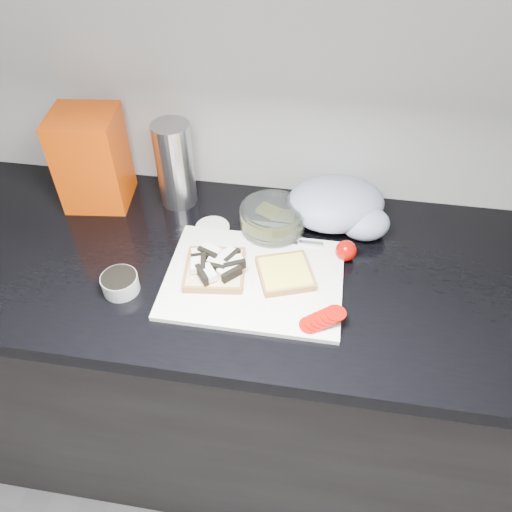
{
  "coord_description": "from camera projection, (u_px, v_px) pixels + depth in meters",
  "views": [
    {
      "loc": [
        0.19,
        0.37,
        1.74
      ],
      "look_at": [
        0.06,
        1.17,
        0.95
      ],
      "focal_mm": 35.0,
      "sensor_mm": 36.0,
      "label": 1
    }
  ],
  "objects": [
    {
      "name": "glass_bowl",
      "position": [
        273.0,
        220.0,
        1.24
      ],
      "size": [
        0.16,
        0.16,
        0.07
      ],
      "rotation": [
        0.0,
        0.0,
        -0.43
      ],
      "color": "silver",
      "rests_on": "countertop"
    },
    {
      "name": "tomato_slices",
      "position": [
        323.0,
        319.0,
        1.03
      ],
      "size": [
        0.11,
        0.08,
        0.02
      ],
      "rotation": [
        0.0,
        0.0,
        0.0
      ],
      "color": "#A00803",
      "rests_on": "cutting_board"
    },
    {
      "name": "tub_lid",
      "position": [
        212.0,
        227.0,
        1.27
      ],
      "size": [
        0.11,
        0.11,
        0.01
      ],
      "primitive_type": "cylinder",
      "rotation": [
        0.0,
        0.0,
        0.33
      ],
      "color": "silver",
      "rests_on": "countertop"
    },
    {
      "name": "bread_bag",
      "position": [
        92.0,
        159.0,
        1.27
      ],
      "size": [
        0.18,
        0.17,
        0.25
      ],
      "primitive_type": "cube",
      "rotation": [
        0.0,
        0.0,
        0.12
      ],
      "color": "#CD3A03",
      "rests_on": "countertop"
    },
    {
      "name": "cutting_board",
      "position": [
        254.0,
        279.0,
        1.14
      ],
      "size": [
        0.4,
        0.3,
        0.01
      ],
      "primitive_type": "cube",
      "color": "white",
      "rests_on": "countertop"
    },
    {
      "name": "bread_right",
      "position": [
        285.0,
        273.0,
        1.13
      ],
      "size": [
        0.16,
        0.16,
        0.02
      ],
      "rotation": [
        0.0,
        0.0,
        0.34
      ],
      "color": "beige",
      "rests_on": "cutting_board"
    },
    {
      "name": "grocery_bag",
      "position": [
        340.0,
        206.0,
        1.25
      ],
      "size": [
        0.3,
        0.26,
        0.11
      ],
      "rotation": [
        0.0,
        0.0,
        0.3
      ],
      "color": "#9BA5BF",
      "rests_on": "countertop"
    },
    {
      "name": "knife",
      "position": [
        294.0,
        242.0,
        1.21
      ],
      "size": [
        0.19,
        0.01,
        0.01
      ],
      "rotation": [
        0.0,
        0.0,
        0.0
      ],
      "color": "silver",
      "rests_on": "cutting_board"
    },
    {
      "name": "seed_tub",
      "position": [
        120.0,
        283.0,
        1.11
      ],
      "size": [
        0.08,
        0.08,
        0.04
      ],
      "color": "#989D9D",
      "rests_on": "countertop"
    },
    {
      "name": "countertop",
      "position": [
        234.0,
        266.0,
        1.2
      ],
      "size": [
        3.5,
        0.64,
        0.04
      ],
      "primitive_type": "cube",
      "color": "black",
      "rests_on": "base_cabinet"
    },
    {
      "name": "steel_canister",
      "position": [
        175.0,
        165.0,
        1.27
      ],
      "size": [
        0.1,
        0.1,
        0.23
      ],
      "primitive_type": "cylinder",
      "color": "#ADADB1",
      "rests_on": "countertop"
    },
    {
      "name": "base_cabinet",
      "position": [
        238.0,
        369.0,
        1.52
      ],
      "size": [
        3.5,
        0.6,
        0.86
      ],
      "primitive_type": "cube",
      "color": "black",
      "rests_on": "ground"
    },
    {
      "name": "bread_left",
      "position": [
        215.0,
        267.0,
        1.13
      ],
      "size": [
        0.15,
        0.15,
        0.04
      ],
      "rotation": [
        0.0,
        0.0,
        0.12
      ],
      "color": "beige",
      "rests_on": "cutting_board"
    },
    {
      "name": "whole_tomatoes",
      "position": [
        346.0,
        251.0,
        1.17
      ],
      "size": [
        0.05,
        0.05,
        0.05
      ],
      "rotation": [
        0.0,
        0.0,
        0.39
      ],
      "color": "#A00803",
      "rests_on": "countertop"
    }
  ]
}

